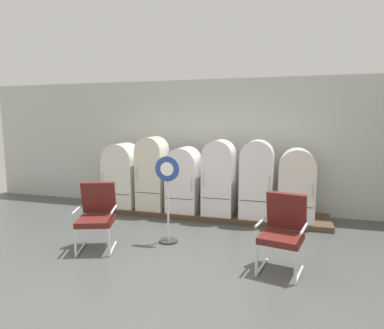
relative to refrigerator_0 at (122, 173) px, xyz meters
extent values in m
cube|color=#444745|center=(1.87, -2.90, -0.88)|extent=(12.00, 10.00, 0.05)
cube|color=beige|center=(1.87, 0.76, 0.62)|extent=(11.76, 0.12, 2.95)
cube|color=#47443F|center=(1.87, 0.76, 1.75)|extent=(11.76, 0.07, 0.06)
cube|color=#4C3929|center=(1.87, 0.12, -0.80)|extent=(5.16, 0.95, 0.10)
cube|color=silver|center=(0.00, 0.00, -0.21)|extent=(0.72, 0.62, 1.07)
cylinder|color=silver|center=(0.00, 0.00, 0.32)|extent=(0.72, 0.61, 0.72)
cube|color=#383838|center=(0.00, -0.31, -0.41)|extent=(0.66, 0.01, 0.01)
cylinder|color=silver|center=(-0.30, -0.33, -0.08)|extent=(0.02, 0.02, 0.28)
cube|color=silver|center=(0.75, -0.02, -0.10)|extent=(0.58, 0.58, 1.30)
cylinder|color=silver|center=(0.75, -0.02, 0.55)|extent=(0.58, 0.57, 0.58)
cube|color=#383838|center=(0.75, -0.31, -0.33)|extent=(0.54, 0.01, 0.01)
cylinder|color=silver|center=(0.52, -0.33, 0.06)|extent=(0.02, 0.02, 0.28)
cube|color=white|center=(1.46, 0.02, -0.22)|extent=(0.65, 0.67, 1.05)
cylinder|color=white|center=(1.46, 0.02, 0.30)|extent=(0.65, 0.66, 0.65)
cube|color=#383838|center=(1.46, -0.31, -0.41)|extent=(0.60, 0.01, 0.01)
cylinder|color=silver|center=(1.73, -0.33, -0.10)|extent=(0.02, 0.02, 0.28)
cube|color=white|center=(2.23, 0.00, -0.13)|extent=(0.62, 0.63, 1.24)
cylinder|color=white|center=(2.23, 0.00, 0.49)|extent=(0.62, 0.62, 0.62)
cube|color=#383838|center=(2.23, -0.31, -0.35)|extent=(0.57, 0.01, 0.01)
cylinder|color=silver|center=(1.98, -0.33, 0.02)|extent=(0.02, 0.02, 0.28)
cube|color=white|center=(3.00, -0.02, -0.13)|extent=(0.64, 0.59, 1.24)
cylinder|color=white|center=(3.00, -0.02, 0.49)|extent=(0.64, 0.58, 0.64)
cube|color=#383838|center=(3.00, -0.31, -0.35)|extent=(0.59, 0.01, 0.01)
cylinder|color=silver|center=(3.26, -0.33, 0.02)|extent=(0.02, 0.02, 0.28)
cube|color=silver|center=(3.77, 0.01, -0.22)|extent=(0.68, 0.65, 1.06)
cylinder|color=silver|center=(3.77, 0.01, 0.32)|extent=(0.68, 0.63, 0.68)
cube|color=#383838|center=(3.77, -0.31, -0.41)|extent=(0.62, 0.01, 0.01)
cylinder|color=silver|center=(4.05, -0.33, -0.09)|extent=(0.02, 0.02, 0.28)
cylinder|color=silver|center=(0.47, -2.30, -0.83)|extent=(0.22, 0.54, 0.04)
cylinder|color=silver|center=(0.55, -2.54, -0.63)|extent=(0.05, 0.05, 0.41)
cylinder|color=silver|center=(0.94, -2.13, -0.83)|extent=(0.22, 0.54, 0.04)
cylinder|color=silver|center=(1.03, -2.38, -0.63)|extent=(0.05, 0.05, 0.41)
cube|color=#561C18|center=(0.70, -2.22, -0.37)|extent=(0.68, 0.66, 0.09)
cube|color=#561C18|center=(0.61, -1.96, -0.06)|extent=(0.57, 0.35, 0.54)
cylinder|color=silver|center=(0.43, -2.31, -0.19)|extent=(0.18, 0.44, 0.04)
cylinder|color=silver|center=(0.98, -2.12, -0.19)|extent=(0.18, 0.44, 0.04)
cylinder|color=silver|center=(3.28, -2.14, -0.83)|extent=(0.16, 0.55, 0.04)
cylinder|color=silver|center=(3.23, -2.39, -0.63)|extent=(0.05, 0.05, 0.41)
cylinder|color=silver|center=(3.77, -2.24, -0.83)|extent=(0.16, 0.55, 0.04)
cylinder|color=silver|center=(3.72, -2.50, -0.63)|extent=(0.05, 0.05, 0.41)
cube|color=#561C18|center=(3.53, -2.19, -0.37)|extent=(0.64, 0.61, 0.09)
cube|color=#561C18|center=(3.59, -1.92, -0.06)|extent=(0.57, 0.29, 0.54)
cylinder|color=silver|center=(3.25, -2.13, -0.19)|extent=(0.13, 0.45, 0.04)
cylinder|color=silver|center=(3.81, -2.25, -0.19)|extent=(0.13, 0.45, 0.04)
cylinder|color=#2D2D30|center=(1.68, -1.55, -0.84)|extent=(0.32, 0.32, 0.03)
cylinder|color=silver|center=(1.68, -1.55, -0.21)|extent=(0.04, 0.04, 1.23)
cylinder|color=navy|center=(1.68, -1.58, 0.41)|extent=(0.42, 0.02, 0.42)
cylinder|color=white|center=(1.68, -1.59, 0.41)|extent=(0.23, 0.00, 0.23)
camera|label=1|loc=(3.56, -6.61, 1.22)|focal=30.82mm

